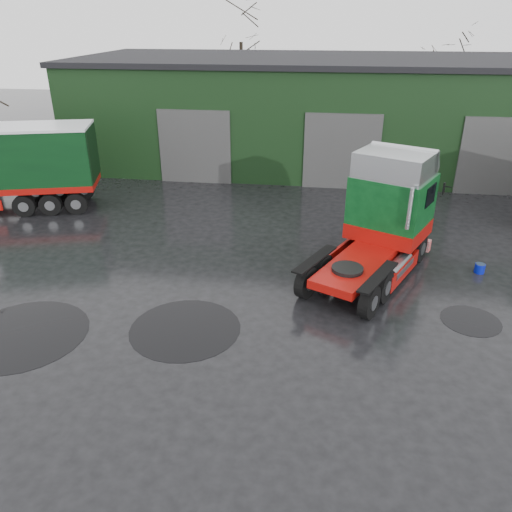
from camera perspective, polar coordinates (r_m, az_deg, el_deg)
The scene contains 9 objects.
ground at distance 15.33m, azimuth 2.54°, elevation -8.06°, with size 100.00×100.00×0.00m, color black.
warehouse at distance 33.15m, azimuth 9.71°, elevation 16.09°, with size 32.40×12.40×6.30m.
hero_tractor at distance 17.58m, azimuth 12.97°, elevation 3.76°, with size 2.92×6.88×4.28m, color #093E17, non-canonical shape.
wash_bucket at distance 20.06m, azimuth 24.20°, elevation -1.29°, with size 0.37×0.37×0.34m, color #0713A1.
tree_back_a at distance 43.44m, azimuth -1.69°, elevation 20.76°, with size 4.40×4.40×9.50m, color black, non-canonical shape.
tree_back_b at distance 43.88m, azimuth 20.55°, elevation 17.99°, with size 4.40×4.40×7.50m, color black, non-canonical shape.
puddle_0 at distance 15.37m, azimuth -8.09°, elevation -8.22°, with size 3.36×3.36×0.01m, color black.
puddle_1 at distance 16.95m, azimuth 23.34°, elevation -6.80°, with size 1.82×1.82×0.01m, color black.
puddle_2 at distance 16.49m, azimuth -25.13°, elevation -8.13°, with size 3.83×3.83×0.01m, color black.
Camera 1 is at (1.06, -12.70, 8.53)m, focal length 35.00 mm.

